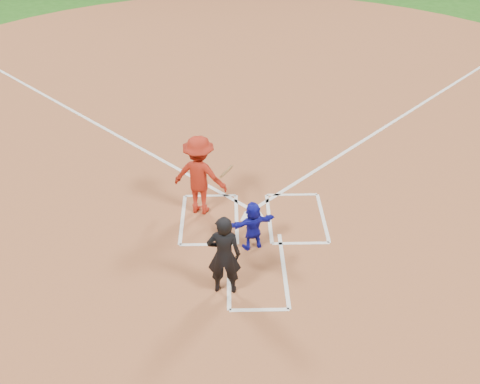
{
  "coord_description": "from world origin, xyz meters",
  "views": [
    {
      "loc": [
        -0.5,
        -9.67,
        7.27
      ],
      "look_at": [
        -0.3,
        -0.4,
        1.0
      ],
      "focal_mm": 40.0,
      "sensor_mm": 36.0,
      "label": 1
    }
  ],
  "objects_px": {
    "home_plate": "(253,218)",
    "umpire": "(224,255)",
    "batter_at_plate": "(200,175)",
    "catcher": "(253,226)"
  },
  "relations": [
    {
      "from": "home_plate",
      "to": "catcher",
      "type": "distance_m",
      "value": 1.14
    },
    {
      "from": "home_plate",
      "to": "umpire",
      "type": "bearing_deg",
      "value": 74.35
    },
    {
      "from": "home_plate",
      "to": "catcher",
      "type": "relative_size",
      "value": 0.54
    },
    {
      "from": "home_plate",
      "to": "umpire",
      "type": "distance_m",
      "value": 2.49
    },
    {
      "from": "home_plate",
      "to": "umpire",
      "type": "height_order",
      "value": "umpire"
    },
    {
      "from": "home_plate",
      "to": "catcher",
      "type": "height_order",
      "value": "catcher"
    },
    {
      "from": "home_plate",
      "to": "batter_at_plate",
      "type": "distance_m",
      "value": 1.54
    },
    {
      "from": "home_plate",
      "to": "batter_at_plate",
      "type": "height_order",
      "value": "batter_at_plate"
    },
    {
      "from": "catcher",
      "to": "batter_at_plate",
      "type": "relative_size",
      "value": 0.59
    },
    {
      "from": "umpire",
      "to": "batter_at_plate",
      "type": "distance_m",
      "value": 2.65
    }
  ]
}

